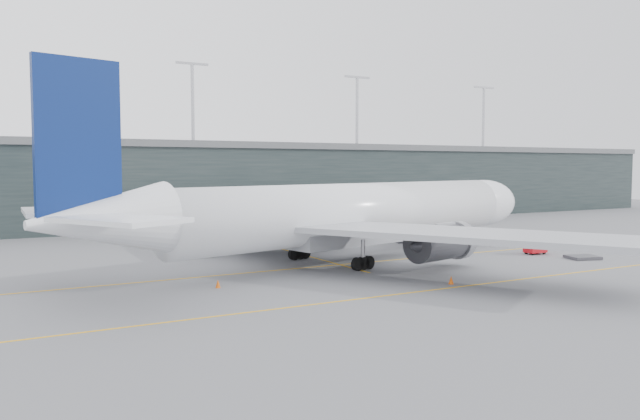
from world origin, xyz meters
TOP-DOWN VIEW (x-y plane):
  - ground at (0.00, 0.00)m, footprint 320.00×320.00m
  - taxiline_a at (0.00, -4.00)m, footprint 160.00×0.25m
  - taxiline_b at (0.00, -20.00)m, footprint 160.00×0.25m
  - taxiline_lead_main at (5.00, 20.00)m, footprint 0.25×60.00m
  - terminal at (-0.00, 58.00)m, footprint 240.00×36.00m
  - main_aircraft at (7.82, -2.25)m, footprint 68.16×62.88m
  - jet_bridge at (24.91, 22.04)m, footprint 14.05×43.94m
  - gse_cart at (30.29, -8.49)m, footprint 2.58×1.70m
  - baggage_dolly at (32.03, -13.99)m, footprint 4.01×3.54m
  - uld_a at (-6.01, 8.90)m, footprint 2.56×2.26m
  - uld_b at (-1.99, 10.58)m, footprint 2.37×2.05m
  - uld_c at (-0.65, 11.27)m, footprint 2.14×1.94m
  - cone_nose at (31.69, -6.34)m, footprint 0.42×0.42m
  - cone_wing_stbd at (8.18, -18.64)m, footprint 0.49×0.49m
  - cone_wing_port at (7.20, 10.89)m, footprint 0.40×0.40m
  - cone_tail at (-11.13, -9.99)m, footprint 0.47×0.47m

SIDE VIEW (x-z plane):
  - ground at x=0.00m, z-range 0.00..0.00m
  - taxiline_a at x=0.00m, z-range 0.00..0.02m
  - taxiline_b at x=0.00m, z-range 0.00..0.02m
  - taxiline_lead_main at x=5.00m, z-range 0.00..0.02m
  - baggage_dolly at x=32.03m, z-range 0.03..0.37m
  - cone_wing_port at x=7.20m, z-range 0.00..0.64m
  - cone_nose at x=31.69m, z-range 0.00..0.67m
  - cone_tail at x=-11.13m, z-range 0.00..0.74m
  - cone_wing_stbd at x=8.18m, z-range 0.00..0.78m
  - uld_c at x=-0.65m, z-range 0.04..1.63m
  - gse_cart at x=30.29m, z-range 0.10..1.82m
  - uld_b at x=-1.99m, z-range 0.05..1.93m
  - uld_a at x=-6.01m, z-range 0.05..2.02m
  - jet_bridge at x=24.91m, z-range 1.52..7.64m
  - main_aircraft at x=7.82m, z-range -4.24..15.08m
  - terminal at x=0.00m, z-range -6.88..22.12m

